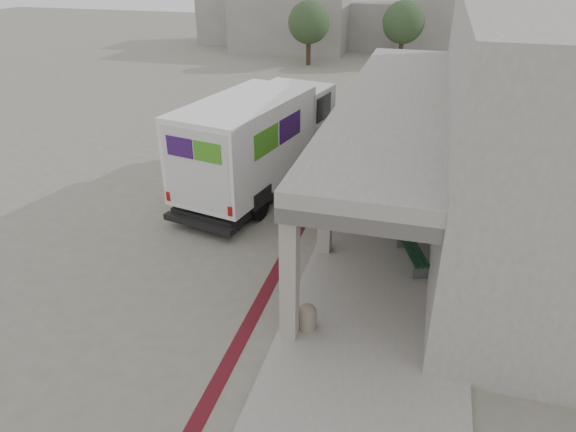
% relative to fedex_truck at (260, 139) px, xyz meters
% --- Properties ---
extents(ground, '(120.00, 120.00, 0.00)m').
position_rel_fedex_truck_xyz_m(ground, '(1.23, -4.57, -1.96)').
color(ground, slate).
rests_on(ground, ground).
extents(bike_lane_stripe, '(0.35, 40.00, 0.01)m').
position_rel_fedex_truck_xyz_m(bike_lane_stripe, '(2.23, -2.57, -1.96)').
color(bike_lane_stripe, '#57111A').
rests_on(bike_lane_stripe, ground).
extents(sidewalk, '(4.40, 28.00, 0.12)m').
position_rel_fedex_truck_xyz_m(sidewalk, '(5.23, -4.57, -1.90)').
color(sidewalk, gray).
rests_on(sidewalk, ground).
extents(transit_building, '(7.60, 17.00, 7.00)m').
position_rel_fedex_truck_xyz_m(transit_building, '(8.07, -0.07, 1.44)').
color(transit_building, gray).
rests_on(transit_building, ground).
extents(distant_backdrop, '(28.00, 10.00, 6.50)m').
position_rel_fedex_truck_xyz_m(distant_backdrop, '(-1.61, 31.31, 0.74)').
color(distant_backdrop, gray).
rests_on(distant_backdrop, ground).
extents(tree_left, '(3.20, 3.20, 4.80)m').
position_rel_fedex_truck_xyz_m(tree_left, '(-3.77, 23.43, 1.22)').
color(tree_left, '#38281C').
rests_on(tree_left, ground).
extents(tree_mid, '(3.20, 3.20, 4.80)m').
position_rel_fedex_truck_xyz_m(tree_mid, '(3.23, 25.43, 1.22)').
color(tree_mid, '#38281C').
rests_on(tree_mid, ground).
extents(tree_right, '(3.20, 3.20, 4.80)m').
position_rel_fedex_truck_xyz_m(tree_right, '(11.23, 24.43, 1.22)').
color(tree_right, '#38281C').
rests_on(tree_right, ground).
extents(fedex_truck, '(4.24, 8.98, 3.68)m').
position_rel_fedex_truck_xyz_m(fedex_truck, '(0.00, 0.00, 0.00)').
color(fedex_truck, black).
rests_on(fedex_truck, ground).
extents(bench, '(1.07, 2.02, 0.47)m').
position_rel_fedex_truck_xyz_m(bench, '(5.93, -4.08, -1.51)').
color(bench, slate).
rests_on(bench, sidewalk).
extents(bollard_near, '(0.45, 0.45, 0.67)m').
position_rel_fedex_truck_xyz_m(bollard_near, '(3.68, -7.73, -1.50)').
color(bollard_near, gray).
rests_on(bollard_near, sidewalk).
extents(bollard_far, '(0.40, 0.40, 0.59)m').
position_rel_fedex_truck_xyz_m(bollard_far, '(3.33, -2.59, -1.54)').
color(bollard_far, gray).
rests_on(bollard_far, sidewalk).
extents(utility_cabinet, '(0.46, 0.59, 0.93)m').
position_rel_fedex_truck_xyz_m(utility_cabinet, '(5.53, -0.39, -1.38)').
color(utility_cabinet, slate).
rests_on(utility_cabinet, sidewalk).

